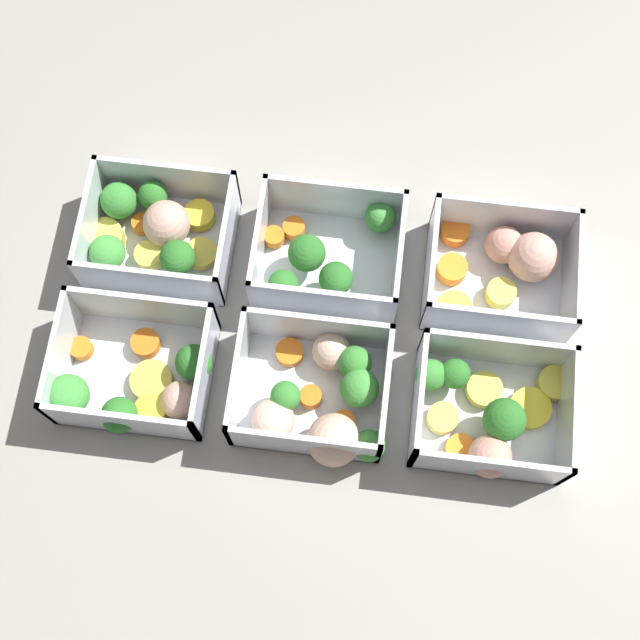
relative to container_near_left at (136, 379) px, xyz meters
The scene contains 7 objects.
ground_plane 0.18m from the container_near_left, 25.78° to the left, with size 4.00×4.00×0.00m, color gray.
container_near_left is the anchor object (origin of this frame).
container_near_center 0.17m from the container_near_left, ahead, with size 0.14×0.14×0.07m.
container_near_right 0.33m from the container_near_left, ahead, with size 0.16×0.13×0.07m.
container_far_left 0.15m from the container_near_left, 94.05° to the left, with size 0.15×0.11×0.07m.
container_far_center 0.21m from the container_near_left, 41.94° to the left, with size 0.14×0.12×0.07m.
container_far_right 0.37m from the container_near_left, 24.83° to the left, with size 0.14×0.13×0.07m.
Camera 1 is at (0.03, -0.27, 0.82)m, focal length 50.00 mm.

